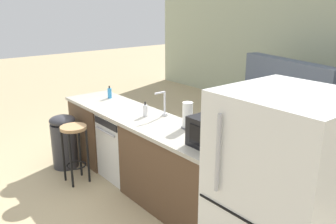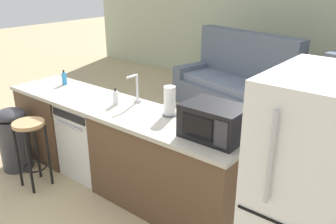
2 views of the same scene
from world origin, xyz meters
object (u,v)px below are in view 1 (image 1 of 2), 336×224
trash_bin (64,141)px  microwave (218,134)px  soap_bottle (145,110)px  paper_towel_roll (188,116)px  dishwasher (127,145)px  dish_soap_bottle (110,93)px  bar_stool (74,142)px  couch (275,112)px

trash_bin → microwave: bearing=12.6°
soap_bottle → paper_towel_roll: bearing=10.9°
dishwasher → microwave: size_ratio=1.68×
dish_soap_bottle → dishwasher: bearing=-12.0°
dishwasher → dish_soap_bottle: size_ratio=4.77×
soap_bottle → trash_bin: soap_bottle is taller
bar_stool → trash_bin: size_ratio=1.00×
bar_stool → trash_bin: 0.53m
soap_bottle → couch: couch is taller
dishwasher → trash_bin: bearing=-145.9°
dishwasher → microwave: (1.56, -0.00, 0.62)m
trash_bin → soap_bottle: bearing=26.0°
couch → trash_bin: bearing=-107.4°
dish_soap_bottle → trash_bin: 0.90m
soap_bottle → trash_bin: bearing=-154.0°
bar_stool → couch: (0.55, 3.39, -0.14)m
soap_bottle → dish_soap_bottle: size_ratio=1.00×
dishwasher → soap_bottle: size_ratio=4.77×
microwave → soap_bottle: bearing=178.3°
dishwasher → couch: bearing=84.4°
microwave → trash_bin: (-2.33, -0.52, -0.66)m
paper_towel_roll → trash_bin: size_ratio=0.38×
microwave → bar_stool: (-1.83, -0.59, -0.50)m
paper_towel_roll → microwave: bearing=-14.6°
soap_bottle → bar_stool: (-0.64, -0.63, -0.44)m
bar_stool → dish_soap_bottle: bearing=116.0°
dish_soap_bottle → couch: 2.88m
paper_towel_roll → bar_stool: size_ratio=0.38×
bar_stool → trash_bin: bearing=172.3°
paper_towel_roll → dish_soap_bottle: (-1.60, -0.02, -0.07)m
paper_towel_roll → soap_bottle: paper_towel_roll is taller
soap_bottle → dishwasher: bearing=-174.7°
soap_bottle → trash_bin: size_ratio=0.24×
microwave → trash_bin: size_ratio=0.68×
dishwasher → soap_bottle: 0.66m
bar_stool → trash_bin: (-0.50, 0.07, -0.16)m
soap_bottle → couch: size_ratio=0.08×
dish_soap_bottle → trash_bin: size_ratio=0.24×
microwave → bar_stool: bearing=-162.1°
microwave → couch: bearing=114.6°
dishwasher → bar_stool: bearing=-114.8°
paper_towel_roll → trash_bin: bearing=-158.9°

